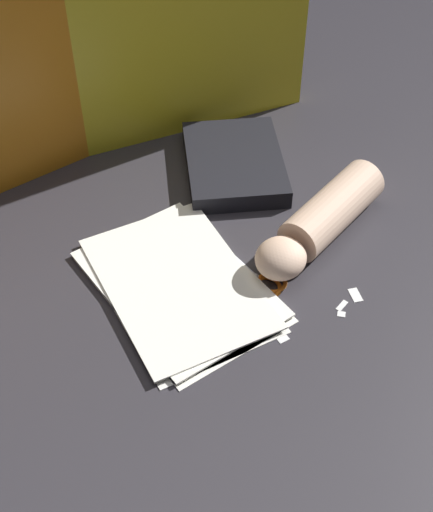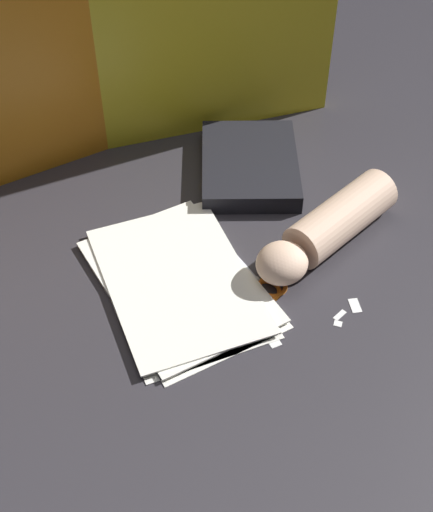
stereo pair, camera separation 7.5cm
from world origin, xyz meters
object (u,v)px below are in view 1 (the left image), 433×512
scissors (254,274)px  hand_forearm (321,221)px  paper_stack (179,285)px  book_closed (234,163)px

scissors → hand_forearm: size_ratio=0.57×
paper_stack → scissors: (0.11, -0.04, -0.00)m
paper_stack → scissors: 0.12m
book_closed → scissors: bearing=-114.5°
book_closed → scissors: book_closed is taller
paper_stack → book_closed: (0.22, 0.21, 0.01)m
book_closed → scissors: size_ratio=1.63×
paper_stack → scissors: size_ratio=1.97×
book_closed → hand_forearm: (0.03, -0.22, 0.02)m
scissors → paper_stack: bearing=162.0°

